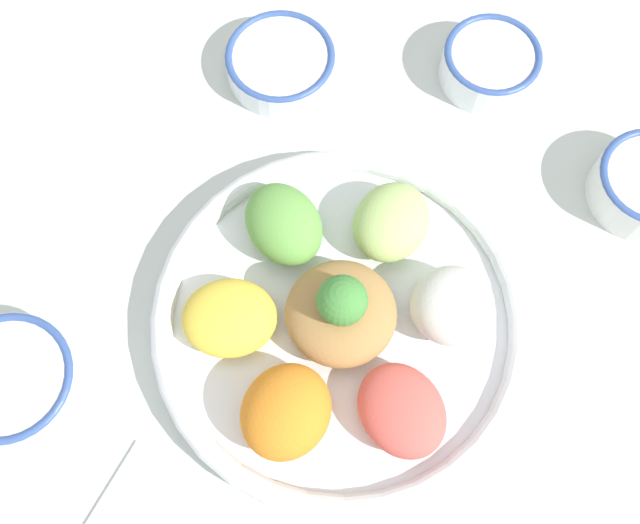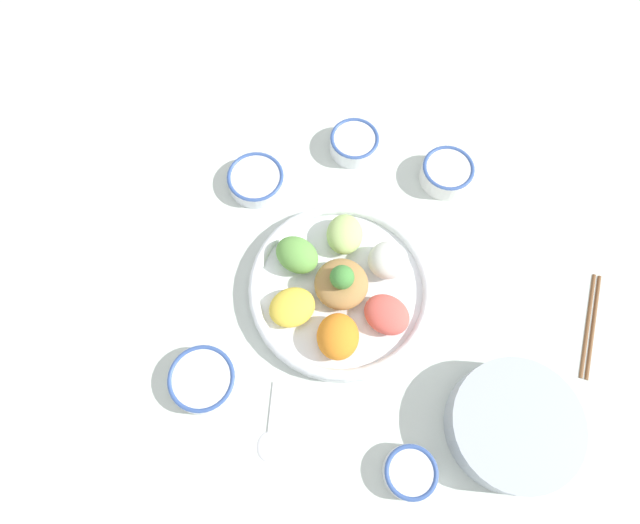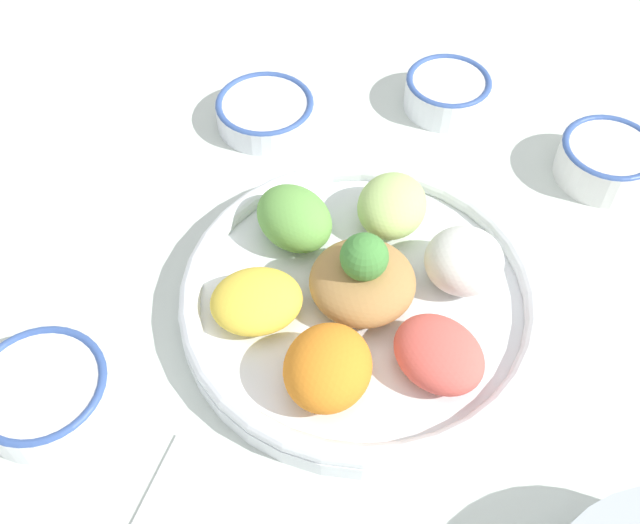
{
  "view_description": "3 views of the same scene",
  "coord_description": "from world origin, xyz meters",
  "px_view_note": "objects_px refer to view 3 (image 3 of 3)",
  "views": [
    {
      "loc": [
        0.1,
        0.13,
        0.67
      ],
      "look_at": [
        0.02,
        -0.06,
        0.1
      ],
      "focal_mm": 42.0,
      "sensor_mm": 36.0,
      "label": 1
    },
    {
      "loc": [
        0.27,
        0.15,
        0.95
      ],
      "look_at": [
        0.02,
        -0.08,
        0.09
      ],
      "focal_mm": 30.0,
      "sensor_mm": 36.0,
      "label": 2
    },
    {
      "loc": [
        0.26,
        0.29,
        0.59
      ],
      "look_at": [
        0.03,
        -0.07,
        0.04
      ],
      "focal_mm": 42.0,
      "sensor_mm": 36.0,
      "label": 3
    }
  ],
  "objects_px": {
    "salad_platter": "(362,293)",
    "rice_bowl_blue": "(447,91)",
    "sauce_bowl_red": "(606,159)",
    "sauce_bowl_far": "(42,391)",
    "sauce_bowl_dark": "(265,111)"
  },
  "relations": [
    {
      "from": "salad_platter",
      "to": "rice_bowl_blue",
      "type": "relative_size",
      "value": 3.4
    },
    {
      "from": "sauce_bowl_dark",
      "to": "sauce_bowl_far",
      "type": "xyz_separation_m",
      "value": [
        0.34,
        0.22,
        0.0
      ]
    },
    {
      "from": "rice_bowl_blue",
      "to": "sauce_bowl_far",
      "type": "height_order",
      "value": "rice_bowl_blue"
    },
    {
      "from": "sauce_bowl_red",
      "to": "sauce_bowl_far",
      "type": "height_order",
      "value": "sauce_bowl_red"
    },
    {
      "from": "sauce_bowl_red",
      "to": "sauce_bowl_dark",
      "type": "distance_m",
      "value": 0.38
    },
    {
      "from": "salad_platter",
      "to": "sauce_bowl_red",
      "type": "bearing_deg",
      "value": -178.46
    },
    {
      "from": "salad_platter",
      "to": "sauce_bowl_far",
      "type": "xyz_separation_m",
      "value": [
        0.29,
        -0.06,
        -0.01
      ]
    },
    {
      "from": "sauce_bowl_dark",
      "to": "sauce_bowl_far",
      "type": "distance_m",
      "value": 0.4
    },
    {
      "from": "salad_platter",
      "to": "sauce_bowl_dark",
      "type": "height_order",
      "value": "salad_platter"
    },
    {
      "from": "sauce_bowl_red",
      "to": "rice_bowl_blue",
      "type": "distance_m",
      "value": 0.2
    },
    {
      "from": "sauce_bowl_red",
      "to": "sauce_bowl_far",
      "type": "distance_m",
      "value": 0.61
    },
    {
      "from": "sauce_bowl_red",
      "to": "sauce_bowl_dark",
      "type": "xyz_separation_m",
      "value": [
        0.27,
        -0.27,
        -0.01
      ]
    },
    {
      "from": "rice_bowl_blue",
      "to": "sauce_bowl_dark",
      "type": "bearing_deg",
      "value": -24.05
    },
    {
      "from": "salad_platter",
      "to": "rice_bowl_blue",
      "type": "distance_m",
      "value": 0.31
    },
    {
      "from": "sauce_bowl_red",
      "to": "sauce_bowl_dark",
      "type": "height_order",
      "value": "sauce_bowl_red"
    }
  ]
}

